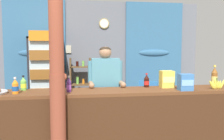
{
  "coord_description": "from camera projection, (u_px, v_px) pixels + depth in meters",
  "views": [
    {
      "loc": [
        -0.45,
        -2.56,
        1.51
      ],
      "look_at": [
        0.06,
        0.91,
        1.2
      ],
      "focal_mm": 36.34,
      "sensor_mm": 36.0,
      "label": 1
    }
  ],
  "objects": [
    {
      "name": "soda_bottle_grape_soda",
      "position": [
        69.0,
        85.0,
        2.95
      ],
      "size": [
        0.06,
        0.06,
        0.21
      ],
      "color": "#56286B",
      "rests_on": "stall_counter"
    },
    {
      "name": "ground_plane",
      "position": [
        106.0,
        139.0,
        3.86
      ],
      "size": [
        7.49,
        7.49,
        0.0
      ],
      "primitive_type": "plane",
      "color": "#665B51"
    },
    {
      "name": "drink_fridge",
      "position": [
        47.0,
        72.0,
        4.83
      ],
      "size": [
        0.68,
        0.7,
        1.89
      ],
      "color": "#232328",
      "rests_on": "ground"
    },
    {
      "name": "banana_bunch",
      "position": [
        216.0,
        84.0,
        3.2
      ],
      "size": [
        0.27,
        0.07,
        0.16
      ],
      "color": "#DBCC42",
      "rests_on": "stall_counter"
    },
    {
      "name": "soda_bottle_orange_soda",
      "position": [
        15.0,
        87.0,
        2.83
      ],
      "size": [
        0.08,
        0.08,
        0.21
      ],
      "color": "orange",
      "rests_on": "stall_counter"
    },
    {
      "name": "back_wall_curtained",
      "position": [
        98.0,
        56.0,
        5.49
      ],
      "size": [
        5.02,
        0.22,
        2.67
      ],
      "color": "slate",
      "rests_on": "ground"
    },
    {
      "name": "snack_box_biscuit",
      "position": [
        185.0,
        82.0,
        3.06
      ],
      "size": [
        0.18,
        0.13,
        0.22
      ],
      "color": "#3D75B7",
      "rests_on": "stall_counter"
    },
    {
      "name": "soda_bottle_iced_tea",
      "position": [
        214.0,
        77.0,
        3.51
      ],
      "size": [
        0.09,
        0.09,
        0.31
      ],
      "color": "brown",
      "rests_on": "stall_counter"
    },
    {
      "name": "stall_counter",
      "position": [
        121.0,
        119.0,
        3.03
      ],
      "size": [
        3.79,
        0.53,
        0.97
      ],
      "color": "brown",
      "rests_on": "ground"
    },
    {
      "name": "shopkeeper",
      "position": [
        105.0,
        84.0,
        3.53
      ],
      "size": [
        0.54,
        0.42,
        1.57
      ],
      "color": "#28282D",
      "rests_on": "ground"
    },
    {
      "name": "snack_box_instant_noodle",
      "position": [
        167.0,
        79.0,
        3.3
      ],
      "size": [
        0.19,
        0.15,
        0.24
      ],
      "color": "#EAD14C",
      "rests_on": "stall_counter"
    },
    {
      "name": "soda_bottle_cola",
      "position": [
        147.0,
        81.0,
        3.34
      ],
      "size": [
        0.08,
        0.08,
        0.21
      ],
      "color": "black",
      "rests_on": "stall_counter"
    },
    {
      "name": "plastic_lawn_chair",
      "position": [
        150.0,
        97.0,
        4.92
      ],
      "size": [
        0.62,
        0.62,
        0.86
      ],
      "color": "#3884D6",
      "rests_on": "ground"
    },
    {
      "name": "soda_bottle_lime_soda",
      "position": [
        23.0,
        84.0,
        3.07
      ],
      "size": [
        0.08,
        0.08,
        0.2
      ],
      "color": "#75C64C",
      "rests_on": "stall_counter"
    },
    {
      "name": "timber_post",
      "position": [
        57.0,
        78.0,
        2.61
      ],
      "size": [
        0.2,
        0.18,
        2.48
      ],
      "color": "brown",
      "rests_on": "ground"
    },
    {
      "name": "bottle_shelf_rack",
      "position": [
        80.0,
        86.0,
        5.16
      ],
      "size": [
        0.48,
        0.28,
        1.33
      ],
      "color": "brown",
      "rests_on": "ground"
    }
  ]
}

